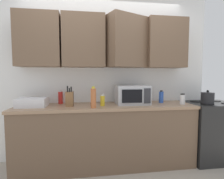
# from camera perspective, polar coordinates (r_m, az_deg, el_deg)

# --- Properties ---
(wall_back_with_cabinets) EXTENTS (3.42, 0.54, 2.60)m
(wall_back_with_cabinets) POSITION_cam_1_polar(r_m,az_deg,el_deg) (2.78, -2.39, 9.72)
(wall_back_with_cabinets) COLOR white
(wall_back_with_cabinets) RESTS_ON ground_plane
(counter_run) EXTENTS (2.55, 0.63, 0.90)m
(counter_run) POSITION_cam_1_polar(r_m,az_deg,el_deg) (2.69, -1.81, -14.48)
(counter_run) COLOR brown
(counter_run) RESTS_ON ground_plane
(stove_range) EXTENTS (0.76, 0.64, 0.91)m
(stove_range) POSITION_cam_1_polar(r_m,az_deg,el_deg) (3.29, 29.05, -11.49)
(stove_range) COLOR black
(stove_range) RESTS_ON ground_plane
(kettle) EXTENTS (0.18, 0.18, 0.20)m
(kettle) POSITION_cam_1_polar(r_m,az_deg,el_deg) (2.97, 28.47, -2.42)
(kettle) COLOR black
(kettle) RESTS_ON stove_range
(microwave) EXTENTS (0.48, 0.37, 0.28)m
(microwave) POSITION_cam_1_polar(r_m,az_deg,el_deg) (2.66, 6.52, -1.69)
(microwave) COLOR #B7B7BC
(microwave) RESTS_ON counter_run
(dish_rack) EXTENTS (0.38, 0.30, 0.12)m
(dish_rack) POSITION_cam_1_polar(r_m,az_deg,el_deg) (2.66, -24.32, -3.79)
(dish_rack) COLOR silver
(dish_rack) RESTS_ON counter_run
(knife_block) EXTENTS (0.10, 0.12, 0.28)m
(knife_block) POSITION_cam_1_polar(r_m,az_deg,el_deg) (2.52, -13.54, -2.93)
(knife_block) COLOR brown
(knife_block) RESTS_ON counter_run
(bottle_blue_cleaner) EXTENTS (0.07, 0.07, 0.19)m
(bottle_blue_cleaner) POSITION_cam_1_polar(r_m,az_deg,el_deg) (2.88, 15.61, -2.33)
(bottle_blue_cleaner) COLOR #2D56B7
(bottle_blue_cleaner) RESTS_ON counter_run
(bottle_yellow_mustard) EXTENTS (0.06, 0.06, 0.17)m
(bottle_yellow_mustard) POSITION_cam_1_polar(r_m,az_deg,el_deg) (2.49, -3.09, -3.55)
(bottle_yellow_mustard) COLOR gold
(bottle_yellow_mustard) RESTS_ON counter_run
(bottle_spice_jar) EXTENTS (0.07, 0.07, 0.28)m
(bottle_spice_jar) POSITION_cam_1_polar(r_m,az_deg,el_deg) (2.34, -6.04, -2.70)
(bottle_spice_jar) COLOR #BC6638
(bottle_spice_jar) RESTS_ON counter_run
(bottle_red_sauce) EXTENTS (0.07, 0.07, 0.20)m
(bottle_red_sauce) POSITION_cam_1_polar(r_m,az_deg,el_deg) (2.78, -16.30, -2.52)
(bottle_red_sauce) COLOR red
(bottle_red_sauce) RESTS_ON counter_run
(bottle_white_jar) EXTENTS (0.08, 0.08, 0.16)m
(bottle_white_jar) POSITION_cam_1_polar(r_m,az_deg,el_deg) (2.82, 21.79, -2.92)
(bottle_white_jar) COLOR white
(bottle_white_jar) RESTS_ON counter_run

